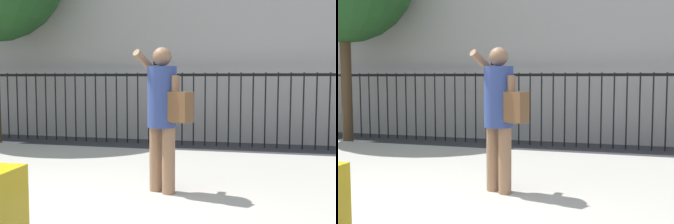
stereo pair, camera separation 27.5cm
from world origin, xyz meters
TOP-DOWN VIEW (x-y plane):
  - sidewalk at (0.00, 2.20)m, footprint 28.00×4.40m
  - iron_fence at (0.00, 5.90)m, footprint 12.03×0.04m
  - pedestrian_on_phone at (0.77, 1.59)m, footprint 0.72×0.58m

SIDE VIEW (x-z plane):
  - sidewalk at x=0.00m, z-range 0.00..0.15m
  - iron_fence at x=0.00m, z-range 0.22..1.82m
  - pedestrian_on_phone at x=0.77m, z-range 0.29..1.98m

